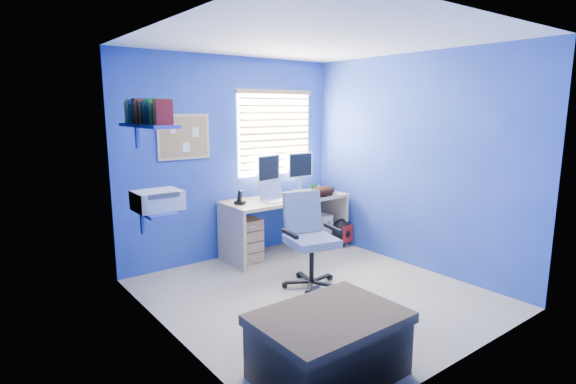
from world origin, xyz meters
TOP-DOWN VIEW (x-y plane):
  - floor at (0.00, 0.00)m, footprint 3.00×3.20m
  - ceiling at (0.00, 0.00)m, footprint 3.00×3.20m
  - wall_back at (0.00, 1.60)m, footprint 3.00×0.01m
  - wall_front at (0.00, -1.60)m, footprint 3.00×0.01m
  - wall_left at (-1.50, 0.00)m, footprint 0.01×3.20m
  - wall_right at (1.50, 0.00)m, footprint 0.01×3.20m
  - desk at (0.58, 1.26)m, footprint 1.68×0.65m
  - laptop at (0.33, 1.13)m, footprint 0.33×0.26m
  - monitor_left at (0.46, 1.48)m, footprint 0.42×0.20m
  - monitor_right at (0.98, 1.48)m, footprint 0.40×0.14m
  - phone at (-0.12, 1.25)m, footprint 0.13×0.14m
  - mug at (1.16, 1.38)m, footprint 0.10×0.09m
  - cd_spindle at (1.22, 1.40)m, footprint 0.13×0.13m
  - cat at (1.02, 1.03)m, footprint 0.40×0.27m
  - tower_pc at (1.11, 1.26)m, footprint 0.25×0.46m
  - drawer_boxes at (-0.02, 1.27)m, footprint 0.35×0.28m
  - yellow_book at (0.97, 1.06)m, footprint 0.03×0.17m
  - backpack at (1.36, 1.01)m, footprint 0.33×0.26m
  - bed_corner at (-0.86, -1.14)m, footprint 0.98×0.70m
  - office_chair at (0.11, 0.22)m, footprint 0.69×0.69m
  - window_blinds at (0.65, 1.57)m, footprint 1.15×0.05m
  - corkboard at (-0.65, 1.58)m, footprint 0.64×0.02m
  - wall_shelves at (-1.35, 0.75)m, footprint 0.42×0.90m

SIDE VIEW (x-z plane):
  - floor at x=0.00m, z-range 0.00..0.00m
  - yellow_book at x=0.97m, z-range 0.00..0.24m
  - backpack at x=1.36m, z-range 0.00..0.39m
  - tower_pc at x=1.11m, z-range 0.00..0.45m
  - bed_corner at x=-0.86m, z-range 0.00..0.47m
  - drawer_boxes at x=-0.02m, z-range 0.00..0.54m
  - desk at x=0.58m, z-range 0.00..0.74m
  - office_chair at x=0.11m, z-range -0.13..0.87m
  - cd_spindle at x=1.22m, z-range 0.74..0.81m
  - mug at x=1.16m, z-range 0.74..0.84m
  - cat at x=1.02m, z-range 0.74..0.87m
  - phone at x=-0.12m, z-range 0.74..0.91m
  - laptop at x=0.33m, z-range 0.74..0.96m
  - monitor_left at x=0.46m, z-range 0.74..1.28m
  - monitor_right at x=0.98m, z-range 0.74..1.28m
  - wall_back at x=0.00m, z-range 0.00..2.50m
  - wall_front at x=0.00m, z-range 0.00..2.50m
  - wall_left at x=-1.50m, z-range 0.00..2.50m
  - wall_right at x=1.50m, z-range 0.00..2.50m
  - wall_shelves at x=-1.35m, z-range 0.91..1.96m
  - corkboard at x=-0.65m, z-range 1.29..1.81m
  - window_blinds at x=0.65m, z-range 1.00..2.10m
  - ceiling at x=0.00m, z-range 2.50..2.50m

